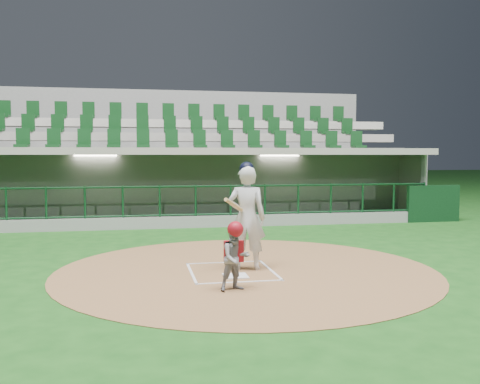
# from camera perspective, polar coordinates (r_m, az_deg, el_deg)

# --- Properties ---
(ground) EXTENTS (120.00, 120.00, 0.00)m
(ground) POSITION_cam_1_polar(r_m,az_deg,el_deg) (10.40, -1.19, -8.21)
(ground) COLOR #154714
(ground) RESTS_ON ground
(dirt_circle) EXTENTS (7.20, 7.20, 0.01)m
(dirt_circle) POSITION_cam_1_polar(r_m,az_deg,el_deg) (10.26, 0.67, -8.34)
(dirt_circle) COLOR brown
(dirt_circle) RESTS_ON ground
(home_plate) EXTENTS (0.43, 0.43, 0.02)m
(home_plate) POSITION_cam_1_polar(r_m,az_deg,el_deg) (9.72, -0.49, -8.94)
(home_plate) COLOR silver
(home_plate) RESTS_ON dirt_circle
(batter_box_chalk) EXTENTS (1.55, 1.80, 0.01)m
(batter_box_chalk) POSITION_cam_1_polar(r_m,az_deg,el_deg) (10.10, -0.90, -8.47)
(batter_box_chalk) COLOR white
(batter_box_chalk) RESTS_ON ground
(dugout_structure) EXTENTS (16.40, 3.70, 3.00)m
(dugout_structure) POSITION_cam_1_polar(r_m,az_deg,el_deg) (17.95, -5.15, 0.04)
(dugout_structure) COLOR slate
(dugout_structure) RESTS_ON ground
(seating_deck) EXTENTS (17.00, 6.72, 5.15)m
(seating_deck) POSITION_cam_1_polar(r_m,az_deg,el_deg) (21.01, -6.21, 1.86)
(seating_deck) COLOR slate
(seating_deck) RESTS_ON ground
(batter) EXTENTS (0.95, 0.97, 2.06)m
(batter) POSITION_cam_1_polar(r_m,az_deg,el_deg) (10.15, 0.71, -2.61)
(batter) COLOR silver
(batter) RESTS_ON dirt_circle
(catcher) EXTENTS (0.60, 0.52, 1.12)m
(catcher) POSITION_cam_1_polar(r_m,az_deg,el_deg) (8.66, -0.51, -6.82)
(catcher) COLOR gray
(catcher) RESTS_ON dirt_circle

